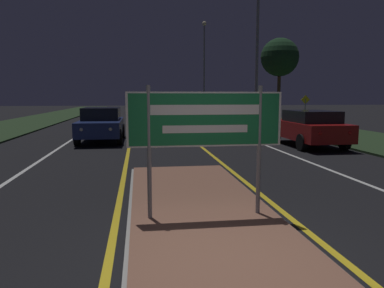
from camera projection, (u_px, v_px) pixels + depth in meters
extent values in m
plane|color=black|center=(230.00, 268.00, 4.47)|extent=(160.00, 160.00, 0.00)
cube|color=#999993|center=(205.00, 219.00, 6.16)|extent=(2.53, 8.80, 0.05)
cube|color=brown|center=(205.00, 218.00, 6.16)|extent=(2.41, 8.68, 0.10)
cube|color=#23381E|center=(295.00, 126.00, 25.44)|extent=(5.00, 100.00, 0.08)
cube|color=gold|center=(133.00, 123.00, 28.82)|extent=(0.12, 70.00, 0.01)
cube|color=gold|center=(171.00, 123.00, 29.23)|extent=(0.12, 70.00, 0.01)
cube|color=silver|center=(97.00, 123.00, 28.43)|extent=(0.12, 70.00, 0.01)
cube|color=silver|center=(206.00, 122.00, 29.61)|extent=(0.12, 70.00, 0.01)
cube|color=silver|center=(56.00, 124.00, 28.01)|extent=(0.10, 70.00, 0.01)
cube|color=silver|center=(242.00, 122.00, 30.03)|extent=(0.10, 70.00, 0.01)
cylinder|color=gray|center=(149.00, 153.00, 5.89)|extent=(0.07, 0.07, 2.11)
cylinder|color=gray|center=(259.00, 150.00, 6.15)|extent=(0.07, 0.07, 2.11)
cube|color=#19703D|center=(205.00, 119.00, 5.95)|extent=(2.50, 0.04, 0.87)
cube|color=white|center=(206.00, 119.00, 5.93)|extent=(2.50, 0.00, 0.87)
cube|color=#19703D|center=(206.00, 119.00, 5.93)|extent=(2.42, 0.01, 0.82)
cube|color=white|center=(206.00, 110.00, 5.91)|extent=(1.75, 0.01, 0.16)
cube|color=white|center=(206.00, 129.00, 5.95)|extent=(1.37, 0.01, 0.12)
cylinder|color=gray|center=(257.00, 50.00, 22.75)|extent=(0.18, 0.18, 9.68)
cylinder|color=gray|center=(204.00, 70.00, 42.89)|extent=(0.18, 0.18, 10.06)
sphere|color=beige|center=(204.00, 23.00, 42.24)|extent=(0.49, 0.49, 0.49)
cube|color=maroon|center=(308.00, 130.00, 15.41)|extent=(1.80, 4.35, 0.69)
cube|color=black|center=(311.00, 116.00, 15.08)|extent=(1.59, 2.26, 0.46)
sphere|color=red|center=(320.00, 133.00, 13.21)|extent=(0.14, 0.14, 0.14)
sphere|color=red|center=(350.00, 133.00, 13.36)|extent=(0.14, 0.14, 0.14)
cylinder|color=black|center=(276.00, 135.00, 16.65)|extent=(0.22, 0.64, 0.64)
cylinder|color=black|center=(312.00, 135.00, 16.90)|extent=(0.22, 0.64, 0.64)
cylinder|color=black|center=(302.00, 143.00, 14.01)|extent=(0.22, 0.64, 0.64)
cylinder|color=black|center=(345.00, 142.00, 14.25)|extent=(0.22, 0.64, 0.64)
cube|color=maroon|center=(235.00, 117.00, 26.07)|extent=(1.78, 4.11, 0.58)
cube|color=black|center=(236.00, 109.00, 25.76)|extent=(1.57, 2.14, 0.50)
sphere|color=red|center=(234.00, 117.00, 23.99)|extent=(0.14, 0.14, 0.14)
sphere|color=red|center=(251.00, 117.00, 24.14)|extent=(0.14, 0.14, 0.14)
cylinder|color=black|center=(219.00, 120.00, 27.24)|extent=(0.22, 0.67, 0.67)
cylinder|color=black|center=(241.00, 120.00, 27.48)|extent=(0.22, 0.67, 0.67)
cylinder|color=black|center=(227.00, 122.00, 24.74)|extent=(0.22, 0.67, 0.67)
cylinder|color=black|center=(252.00, 122.00, 24.98)|extent=(0.22, 0.67, 0.67)
cube|color=navy|center=(101.00, 127.00, 16.96)|extent=(1.81, 4.52, 0.64)
cube|color=black|center=(102.00, 113.00, 17.15)|extent=(1.60, 2.35, 0.54)
sphere|color=white|center=(81.00, 130.00, 14.67)|extent=(0.14, 0.14, 0.14)
sphere|color=white|center=(110.00, 129.00, 14.83)|extent=(0.14, 0.14, 0.14)
cylinder|color=black|center=(77.00, 138.00, 15.50)|extent=(0.22, 0.68, 0.68)
cylinder|color=black|center=(120.00, 137.00, 15.75)|extent=(0.22, 0.68, 0.68)
cylinder|color=black|center=(86.00, 131.00, 18.25)|extent=(0.22, 0.68, 0.68)
cylinder|color=black|center=(122.00, 131.00, 18.50)|extent=(0.22, 0.68, 0.68)
cylinder|color=gray|center=(305.00, 113.00, 24.37)|extent=(0.06, 0.06, 1.80)
cube|color=yellow|center=(305.00, 100.00, 24.26)|extent=(0.60, 0.02, 0.60)
cylinder|color=#4C3823|center=(279.00, 95.00, 27.32)|extent=(0.24, 0.24, 4.15)
sphere|color=#19381E|center=(280.00, 57.00, 26.98)|extent=(2.74, 2.74, 2.74)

